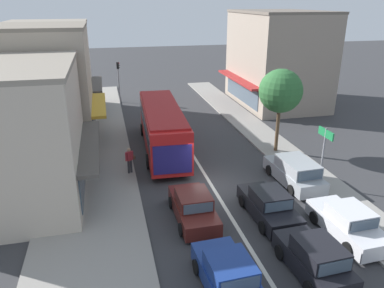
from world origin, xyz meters
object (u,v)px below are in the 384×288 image
object	(u,v)px
sedan_queue_far_back	(193,207)
traffic_light_downstreet	(118,75)
pedestrian_with_handbag_near	(130,159)
sedan_behind_bus_near	(229,278)
street_tree_right	(281,91)
directional_road_sign	(324,144)
sedan_adjacent_lane_trail	(269,205)
hatchback_behind_bus_mid	(315,259)
parked_wagon_kerb_second	(295,172)
city_bus	(162,125)
parked_sedan_kerb_front	(348,223)

from	to	relation	value
sedan_queue_far_back	traffic_light_downstreet	distance (m)	23.97
traffic_light_downstreet	pedestrian_with_handbag_near	distance (m)	18.08
sedan_behind_bus_near	pedestrian_with_handbag_near	bearing A→B (deg)	104.13
sedan_behind_bus_near	street_tree_right	size ratio (longest dim) A/B	0.73
sedan_behind_bus_near	directional_road_sign	world-z (taller)	directional_road_sign
directional_road_sign	pedestrian_with_handbag_near	distance (m)	11.38
sedan_adjacent_lane_trail	traffic_light_downstreet	world-z (taller)	traffic_light_downstreet
sedan_queue_far_back	hatchback_behind_bus_mid	size ratio (longest dim) A/B	1.12
sedan_queue_far_back	pedestrian_with_handbag_near	xyz separation A→B (m)	(-2.62, 5.77, 0.40)
parked_wagon_kerb_second	directional_road_sign	size ratio (longest dim) A/B	1.27
street_tree_right	city_bus	bearing A→B (deg)	164.19
parked_sedan_kerb_front	street_tree_right	distance (m)	10.84
traffic_light_downstreet	street_tree_right	xyz separation A→B (m)	(10.01, -16.62, 1.54)
sedan_behind_bus_near	pedestrian_with_handbag_near	size ratio (longest dim) A/B	2.62
hatchback_behind_bus_mid	parked_wagon_kerb_second	xyz separation A→B (m)	(2.97, 7.30, 0.04)
sedan_behind_bus_near	street_tree_right	bearing A→B (deg)	58.24
parked_wagon_kerb_second	sedan_behind_bus_near	bearing A→B (deg)	-131.07
city_bus	parked_sedan_kerb_front	bearing A→B (deg)	-62.00
sedan_queue_far_back	city_bus	bearing A→B (deg)	90.13
sedan_adjacent_lane_trail	hatchback_behind_bus_mid	xyz separation A→B (m)	(0.02, -4.26, 0.05)
sedan_queue_far_back	parked_sedan_kerb_front	size ratio (longest dim) A/B	0.99
traffic_light_downstreet	directional_road_sign	distance (m)	24.37
sedan_behind_bus_near	parked_wagon_kerb_second	xyz separation A→B (m)	(6.53, 7.49, 0.08)
hatchback_behind_bus_mid	pedestrian_with_handbag_near	world-z (taller)	pedestrian_with_handbag_near
parked_sedan_kerb_front	sedan_queue_far_back	bearing A→B (deg)	155.49
city_bus	hatchback_behind_bus_mid	distance (m)	14.79
pedestrian_with_handbag_near	sedan_adjacent_lane_trail	bearing A→B (deg)	-45.76
city_bus	sedan_adjacent_lane_trail	world-z (taller)	city_bus
sedan_queue_far_back	hatchback_behind_bus_mid	distance (m)	6.17
parked_wagon_kerb_second	hatchback_behind_bus_mid	bearing A→B (deg)	-112.15
parked_sedan_kerb_front	traffic_light_downstreet	world-z (taller)	traffic_light_downstreet
sedan_behind_bus_near	parked_sedan_kerb_front	world-z (taller)	same
sedan_behind_bus_near	traffic_light_downstreet	xyz separation A→B (m)	(-2.42, 28.89, 2.19)
parked_sedan_kerb_front	pedestrian_with_handbag_near	size ratio (longest dim) A/B	2.62
sedan_queue_far_back	street_tree_right	distance (m)	11.16
sedan_behind_bus_near	hatchback_behind_bus_mid	distance (m)	3.56
parked_wagon_kerb_second	street_tree_right	bearing A→B (deg)	77.44
sedan_adjacent_lane_trail	parked_sedan_kerb_front	world-z (taller)	same
sedan_queue_far_back	parked_sedan_kerb_front	bearing A→B (deg)	-24.51
sedan_queue_far_back	parked_wagon_kerb_second	distance (m)	7.07
parked_wagon_kerb_second	pedestrian_with_handbag_near	bearing A→B (deg)	159.81
parked_wagon_kerb_second	traffic_light_downstreet	distance (m)	23.28
traffic_light_downstreet	pedestrian_with_handbag_near	bearing A→B (deg)	-91.05
sedan_queue_far_back	pedestrian_with_handbag_near	size ratio (longest dim) A/B	2.58
sedan_behind_bus_near	hatchback_behind_bus_mid	world-z (taller)	hatchback_behind_bus_mid
sedan_adjacent_lane_trail	pedestrian_with_handbag_near	distance (m)	9.02
city_bus	street_tree_right	world-z (taller)	street_tree_right
traffic_light_downstreet	sedan_queue_far_back	bearing A→B (deg)	-84.50
traffic_light_downstreet	sedan_adjacent_lane_trail	bearing A→B (deg)	-76.30
sedan_queue_far_back	sedan_adjacent_lane_trail	distance (m)	3.73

